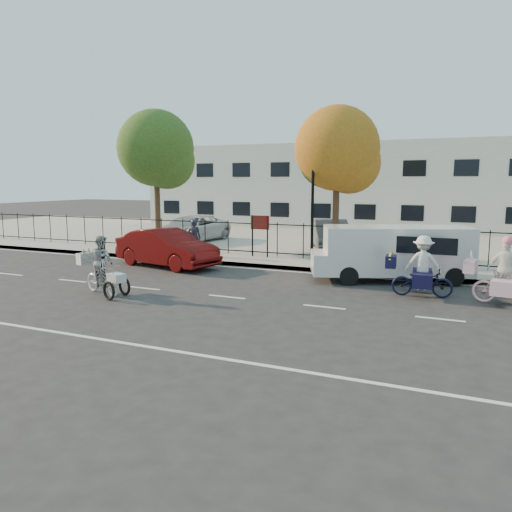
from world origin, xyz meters
The scene contains 21 objects.
ground centered at (0.00, 0.00, 0.00)m, with size 120.00×120.00×0.00m, color #333334.
road_markings centered at (0.00, 0.00, 0.01)m, with size 60.00×9.52×0.01m, color silver, non-canonical shape.
curb centered at (0.00, 5.05, 0.07)m, with size 60.00×0.10×0.15m, color #A8A399.
sidewalk centered at (0.00, 6.10, 0.07)m, with size 60.00×2.20×0.15m, color #A8A399.
parking_lot centered at (0.00, 15.00, 0.07)m, with size 60.00×15.60×0.15m, color #A8A399.
iron_fence centered at (0.00, 7.20, 0.90)m, with size 58.00×0.06×1.50m, color black, non-canonical shape.
building centered at (0.00, 25.00, 3.00)m, with size 34.00×10.00×6.00m, color silver.
lamppost centered at (0.50, 6.80, 3.11)m, with size 0.36×0.36×4.33m.
street_sign centered at (-1.85, 6.80, 1.42)m, with size 0.85×0.06×1.80m.
zebra_trike centered at (-3.66, -1.16, 0.70)m, with size 2.11×1.31×1.81m.
unicorn_bike centered at (7.48, 2.26, 0.72)m, with size 1.97×1.40×1.95m.
bull_bike centered at (5.29, 2.41, 0.73)m, with size 2.00×1.38×1.83m.
white_van centered at (4.14, 4.50, 1.04)m, with size 5.77×3.41×1.89m.
red_sedan centered at (-4.65, 3.80, 0.76)m, with size 1.61×4.61×1.52m, color #560A09.
pedestrian centered at (-4.63, 5.95, 0.96)m, with size 0.59×0.39×1.61m, color black.
lot_car_a centered at (-7.56, 9.88, 0.82)m, with size 1.87×4.61×1.34m, color #A7ABAF.
lot_car_b centered at (-7.42, 10.40, 0.85)m, with size 2.31×5.01×1.39m, color silver.
lot_car_c centered at (0.40, 10.15, 0.87)m, with size 1.53×4.38×1.44m, color #4A4B51.
lot_car_d centered at (2.39, 10.02, 0.79)m, with size 1.51×3.76×1.28m, color #ACAEB4.
tree_west centered at (-7.82, 8.05, 4.83)m, with size 3.77×3.77×6.91m.
tree_mid centered at (1.28, 8.17, 4.61)m, with size 3.61×3.59×6.59m.
Camera 1 is at (6.64, -12.96, 3.45)m, focal length 35.00 mm.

